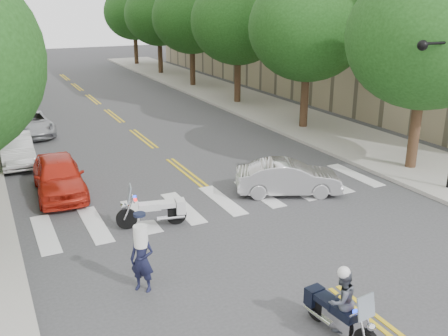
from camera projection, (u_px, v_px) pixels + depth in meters
ground at (334, 288)px, 12.76m from camera, size 140.00×140.00×0.00m
sidewalk_right at (246, 102)px, 35.38m from camera, size 5.00×60.00×0.15m
tree_r_0 at (427, 37)px, 19.75m from camera, size 6.40×6.40×8.45m
tree_r_1 at (308, 27)px, 26.54m from camera, size 6.40×6.40×8.45m
tree_r_2 at (238, 21)px, 33.32m from camera, size 6.40×6.40×8.45m
tree_r_3 at (192, 18)px, 40.11m from camera, size 6.40×6.40×8.45m
tree_r_4 at (159, 15)px, 46.89m from camera, size 6.40×6.40×8.45m
tree_r_5 at (134, 13)px, 53.68m from camera, size 6.40×6.40×8.45m
motorcycle_police at (339, 304)px, 10.75m from camera, size 0.76×2.10×1.70m
motorcycle_parked at (158, 211)px, 16.11m from camera, size 2.25×0.84×1.47m
officer_standing at (142, 260)px, 12.40m from camera, size 0.73×0.72×1.71m
convertible at (288, 178)px, 18.70m from camera, size 4.12×2.85×1.29m
parked_car_a at (59, 176)px, 18.63m from camera, size 1.96×4.40×1.47m
parked_car_b at (16, 149)px, 22.20m from camera, size 1.42×3.95×1.30m
parked_car_c at (30, 123)px, 26.91m from camera, size 2.39×4.64×1.25m
parked_car_d at (10, 106)px, 30.86m from camera, size 2.38×5.13×1.45m
parked_car_e at (14, 93)px, 35.38m from camera, size 1.79×3.96×1.32m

